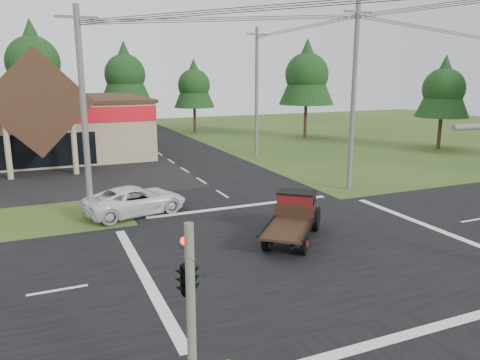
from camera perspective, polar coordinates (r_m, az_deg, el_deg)
ground at (r=20.44m, az=8.16°, el=-8.29°), size 120.00×120.00×0.00m
road_ns at (r=20.43m, az=8.16°, el=-8.26°), size 12.00×120.00×0.02m
road_ew at (r=20.43m, az=8.16°, el=-8.26°), size 120.00×12.00×0.02m
traffic_signal_corner at (r=9.98m, az=-6.45°, el=-9.73°), size 0.53×2.48×4.40m
utility_pole_nw at (r=24.33m, az=-18.49°, el=7.65°), size 2.00×0.30×10.50m
utility_pole_ne at (r=30.23m, az=13.66°, el=9.81°), size 2.00×0.30×11.50m
utility_pole_n at (r=42.27m, az=2.04°, el=10.75°), size 2.00×0.30×11.20m
tree_row_c at (r=57.17m, az=-23.95°, el=13.24°), size 7.28×7.28×13.13m
tree_row_d at (r=59.03m, az=-13.87°, el=12.61°), size 6.16×6.16×11.11m
tree_row_e at (r=59.02m, az=-5.63°, el=11.61°), size 5.04×5.04×9.09m
tree_side_ne at (r=54.05m, az=8.16°, el=12.85°), size 6.16×6.16×11.11m
tree_side_e_near at (r=49.73m, az=23.60°, el=10.37°), size 5.04×5.04×9.09m
antique_flatbed_truck at (r=20.93m, az=6.36°, el=-4.70°), size 4.68×5.00×2.08m
white_pickup at (r=25.45m, az=-12.58°, el=-2.42°), size 5.80×3.62×1.50m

